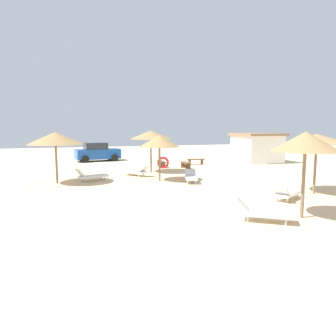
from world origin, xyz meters
The scene contains 16 objects.
ground_plane centered at (0.00, 0.00, 0.00)m, with size 80.00×80.00×0.00m, color beige.
parasol_0 centered at (0.58, 6.37, 2.31)m, with size 2.38×2.38×2.69m.
parasol_1 centered at (1.02, 9.96, 2.61)m, with size 2.87×2.87×2.91m.
parasol_2 centered at (-5.16, 7.38, 2.53)m, with size 3.07×3.07×2.88m.
parasol_3 centered at (6.56, 0.61, 2.60)m, with size 3.02×3.02×2.84m.
parasol_4 centered at (3.12, -2.59, 2.66)m, with size 2.32×2.32×3.01m.
lounger_0 centered at (2.19, 5.44, 0.31)m, with size 1.21×2.01×0.65m.
lounger_1 centered at (-0.37, 8.64, 0.32)m, with size 1.65×1.90×0.70m.
lounger_2 centered at (-3.27, 7.48, 0.32)m, with size 1.96×1.19×0.79m.
lounger_3 centered at (4.39, -0.16, 0.32)m, with size 1.95×1.51×0.73m.
lounger_4 centered at (1.51, -2.57, 0.32)m, with size 1.90×1.60×0.77m.
bench_0 centered at (5.82, 13.26, 0.35)m, with size 1.52×0.50×0.49m.
bench_1 centered at (4.06, 11.12, 0.35)m, with size 0.44×1.51×0.49m.
bench_2 centered at (2.55, 12.52, 0.35)m, with size 0.50×1.52×0.49m.
parked_car centered at (-1.81, 18.67, 0.82)m, with size 4.20×2.44×1.72m.
beach_cabana centered at (11.71, 13.19, 1.33)m, with size 3.82×3.87×2.61m.
Camera 1 is at (-4.74, -11.51, 3.17)m, focal length 34.20 mm.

